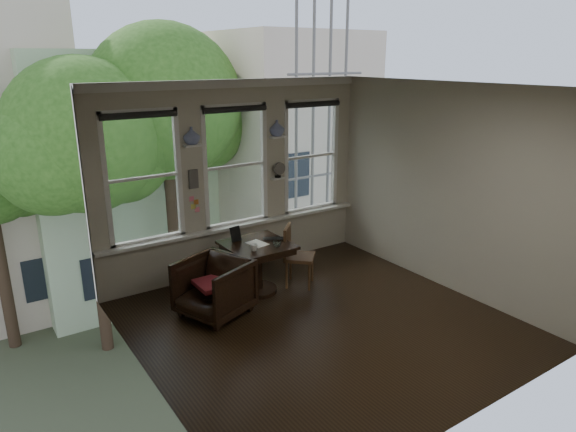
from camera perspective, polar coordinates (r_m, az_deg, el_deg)
ground at (r=6.83m, az=3.62°, el=-11.82°), size 4.50×4.50×0.00m
ceiling at (r=5.98m, az=4.18°, el=14.19°), size 4.50×4.50×0.00m
wall_back at (r=8.07m, az=-5.94°, el=4.18°), size 4.50×0.00×4.50m
wall_front at (r=4.78m, az=20.70°, el=-6.29°), size 4.50×0.00×4.50m
wall_left at (r=5.24m, az=-16.03°, el=-3.74°), size 0.00×4.50×4.50m
wall_right at (r=7.78m, az=17.14°, el=3.00°), size 0.00×4.50×4.50m
window_left at (r=7.48m, az=-15.85°, el=4.13°), size 1.10×0.12×1.90m
window_center at (r=8.03m, az=-5.99°, el=5.57°), size 1.10×0.12×1.90m
window_right at (r=8.79m, az=2.43°, el=6.67°), size 1.10×0.12×1.90m
shelf_left at (r=7.56m, az=-10.61°, el=7.73°), size 0.26×0.16×0.03m
shelf_right at (r=8.23m, az=-1.24°, el=8.78°), size 0.26×0.16×0.03m
intercom at (r=7.68m, az=-10.50°, el=4.08°), size 0.14×0.06×0.28m
sticky_notes at (r=7.77m, az=-10.37°, el=1.57°), size 0.16×0.01×0.24m
desk_fan at (r=8.32m, az=-1.14°, el=4.88°), size 0.20×0.20×0.24m
vase_left at (r=7.54m, az=-10.67°, el=8.77°), size 0.24×0.24×0.25m
vase_right at (r=8.21m, az=-1.25°, el=9.74°), size 0.24×0.24×0.25m
table at (r=7.52m, az=-3.41°, el=-5.78°), size 0.90×0.90×0.75m
armchair_left at (r=6.94m, az=-8.22°, el=-7.89°), size 1.09×1.08×0.78m
cushion_red at (r=6.91m, az=-8.24°, el=-7.43°), size 0.45×0.45×0.06m
side_chair_right at (r=7.70m, az=1.31°, el=-4.51°), size 0.59×0.59×0.92m
laptop at (r=7.49m, az=-1.56°, el=-2.67°), size 0.37×0.33×0.02m
mug at (r=7.12m, az=-3.81°, el=-3.50°), size 0.10×0.10×0.09m
drinking_glass at (r=7.24m, az=-1.22°, el=-3.09°), size 0.13×0.13×0.09m
tablet at (r=7.48m, az=-5.84°, el=-2.00°), size 0.17×0.09×0.22m
papers at (r=7.39m, az=-3.44°, el=-3.07°), size 0.27×0.33×0.00m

